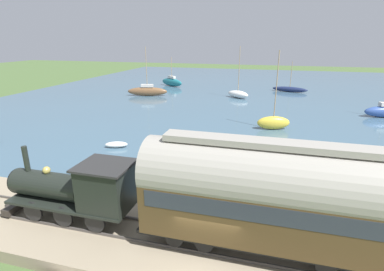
# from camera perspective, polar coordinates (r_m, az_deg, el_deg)

# --- Properties ---
(ground_plane) EXTENTS (200.00, 200.00, 0.00)m
(ground_plane) POSITION_cam_1_polar(r_m,az_deg,el_deg) (13.55, 3.27, -23.28)
(ground_plane) COLOR #476033
(harbor_water) EXTENTS (80.00, 80.00, 0.01)m
(harbor_water) POSITION_cam_1_polar(r_m,az_deg,el_deg) (54.43, 13.21, 8.11)
(harbor_water) COLOR #426075
(harbor_water) RESTS_ON ground
(rail_embankment) EXTENTS (5.60, 56.00, 0.71)m
(rail_embankment) POSITION_cam_1_polar(r_m,az_deg,el_deg) (13.78, 3.83, -20.81)
(rail_embankment) COLOR gray
(rail_embankment) RESTS_ON ground
(steam_locomotive) EXTENTS (2.08, 6.56, 3.42)m
(steam_locomotive) POSITION_cam_1_polar(r_m,az_deg,el_deg) (14.96, -20.71, -9.26)
(steam_locomotive) COLOR black
(steam_locomotive) RESTS_ON rail_embankment
(passenger_coach) EXTENTS (2.59, 10.08, 4.72)m
(passenger_coach) POSITION_cam_1_polar(r_m,az_deg,el_deg) (11.98, 14.11, -10.79)
(passenger_coach) COLOR black
(passenger_coach) RESTS_ON rail_embankment
(sailboat_yellow) EXTENTS (1.84, 3.47, 7.88)m
(sailboat_yellow) POSITION_cam_1_polar(r_m,az_deg,el_deg) (31.79, 15.24, 2.46)
(sailboat_yellow) COLOR gold
(sailboat_yellow) RESTS_ON harbor_water
(sailboat_navy) EXTENTS (2.33, 6.08, 5.20)m
(sailboat_navy) POSITION_cam_1_polar(r_m,az_deg,el_deg) (55.59, 18.12, 8.38)
(sailboat_navy) COLOR #192347
(sailboat_navy) RESTS_ON harbor_water
(sailboat_teal) EXTENTS (3.62, 5.34, 5.52)m
(sailboat_teal) POSITION_cam_1_polar(r_m,az_deg,el_deg) (59.57, -3.86, 10.15)
(sailboat_teal) COLOR #1E707A
(sailboat_teal) RESTS_ON harbor_water
(sailboat_brown) EXTENTS (2.41, 6.54, 7.70)m
(sailboat_brown) POSITION_cam_1_polar(r_m,az_deg,el_deg) (49.65, -8.49, 8.38)
(sailboat_brown) COLOR brown
(sailboat_brown) RESTS_ON harbor_water
(sailboat_white) EXTENTS (3.04, 3.91, 7.84)m
(sailboat_white) POSITION_cam_1_polar(r_m,az_deg,el_deg) (47.92, 8.75, 7.83)
(sailboat_white) COLOR white
(sailboat_white) RESTS_ON harbor_water
(rowboat_off_pier) EXTENTS (1.69, 2.52, 0.32)m
(rowboat_off_pier) POSITION_cam_1_polar(r_m,az_deg,el_deg) (22.26, 16.05, -5.91)
(rowboat_off_pier) COLOR silver
(rowboat_off_pier) RESTS_ON harbor_water
(rowboat_mid_harbor) EXTENTS (1.34, 2.04, 0.50)m
(rowboat_mid_harbor) POSITION_cam_1_polar(r_m,az_deg,el_deg) (26.48, -14.22, -1.68)
(rowboat_mid_harbor) COLOR silver
(rowboat_mid_harbor) RESTS_ON harbor_water
(rowboat_far_out) EXTENTS (1.72, 3.09, 0.36)m
(rowboat_far_out) POSITION_cam_1_polar(r_m,az_deg,el_deg) (20.33, 25.42, -9.36)
(rowboat_far_out) COLOR beige
(rowboat_far_out) RESTS_ON harbor_water
(rowboat_near_shore) EXTENTS (2.04, 1.85, 0.36)m
(rowboat_near_shore) POSITION_cam_1_polar(r_m,az_deg,el_deg) (21.77, -6.25, -5.78)
(rowboat_near_shore) COLOR silver
(rowboat_near_shore) RESTS_ON harbor_water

